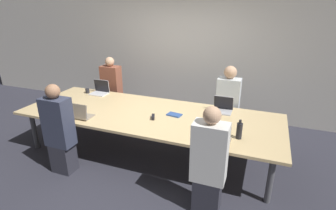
{
  "coord_description": "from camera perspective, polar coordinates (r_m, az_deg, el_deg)",
  "views": [
    {
      "loc": [
        1.7,
        -3.55,
        2.39
      ],
      "look_at": [
        0.3,
        0.1,
        0.87
      ],
      "focal_mm": 28.0,
      "sensor_mm": 36.0,
      "label": 1
    }
  ],
  "objects": [
    {
      "name": "person_near_left",
      "position": [
        4.12,
        -22.58,
        -5.32
      ],
      "size": [
        0.4,
        0.24,
        1.37
      ],
      "rotation": [
        0.0,
        0.0,
        3.14
      ],
      "color": "#2D2D38",
      "rests_on": "ground_plane"
    },
    {
      "name": "bottle_near_right",
      "position": [
        3.56,
        15.26,
        -5.39
      ],
      "size": [
        0.08,
        0.08,
        0.27
      ],
      "color": "black",
      "rests_on": "conference_table"
    },
    {
      "name": "stapler",
      "position": [
        4.07,
        -3.26,
        -2.6
      ],
      "size": [
        0.1,
        0.16,
        0.05
      ],
      "rotation": [
        0.0,
        0.0,
        0.38
      ],
      "color": "black",
      "rests_on": "conference_table"
    },
    {
      "name": "curtain_wall",
      "position": [
        5.9,
        3.96,
        11.5
      ],
      "size": [
        12.0,
        0.06,
        2.8
      ],
      "color": "beige",
      "rests_on": "ground_plane"
    },
    {
      "name": "person_far_right",
      "position": [
        4.85,
        12.84,
        0.01
      ],
      "size": [
        0.4,
        0.24,
        1.4
      ],
      "color": "#2D2D38",
      "rests_on": "ground_plane"
    },
    {
      "name": "laptop_near_left",
      "position": [
        4.28,
        -18.65,
        -1.85
      ],
      "size": [
        0.34,
        0.24,
        0.25
      ],
      "rotation": [
        0.0,
        0.0,
        3.14
      ],
      "color": "gray",
      "rests_on": "conference_table"
    },
    {
      "name": "notebook",
      "position": [
        4.18,
        1.39,
        -2.13
      ],
      "size": [
        0.24,
        0.18,
        0.02
      ],
      "rotation": [
        0.0,
        0.0,
        -0.15
      ],
      "color": "#2D4C8C",
      "rests_on": "conference_table"
    },
    {
      "name": "laptop_far_right",
      "position": [
        4.4,
        11.82,
        -0.47
      ],
      "size": [
        0.31,
        0.26,
        0.26
      ],
      "color": "#B7B7BC",
      "rests_on": "conference_table"
    },
    {
      "name": "person_far_left",
      "position": [
        5.78,
        -12.11,
        3.28
      ],
      "size": [
        0.4,
        0.24,
        1.36
      ],
      "color": "#2D2D38",
      "rests_on": "ground_plane"
    },
    {
      "name": "laptop_near_right",
      "position": [
        3.43,
        10.65,
        -6.82
      ],
      "size": [
        0.34,
        0.25,
        0.26
      ],
      "rotation": [
        0.0,
        0.0,
        3.14
      ],
      "color": "gray",
      "rests_on": "conference_table"
    },
    {
      "name": "cup_far_left",
      "position": [
        5.46,
        -17.14,
        2.97
      ],
      "size": [
        0.08,
        0.08,
        0.09
      ],
      "color": "#232328",
      "rests_on": "conference_table"
    },
    {
      "name": "ground_plane",
      "position": [
        4.6,
        -4.05,
        -10.12
      ],
      "size": [
        24.0,
        24.0,
        0.0
      ],
      "primitive_type": "plane",
      "color": "#2D2D38"
    },
    {
      "name": "cup_near_left",
      "position": [
        4.49,
        -20.5,
        -1.43
      ],
      "size": [
        0.09,
        0.09,
        0.08
      ],
      "color": "brown",
      "rests_on": "conference_table"
    },
    {
      "name": "conference_table",
      "position": [
        4.29,
        -4.28,
        -2.34
      ],
      "size": [
        4.21,
        1.5,
        0.72
      ],
      "color": "#D6B77F",
      "rests_on": "ground_plane"
    },
    {
      "name": "laptop_far_left",
      "position": [
        5.35,
        -14.52,
        3.25
      ],
      "size": [
        0.33,
        0.26,
        0.27
      ],
      "color": "silver",
      "rests_on": "conference_table"
    },
    {
      "name": "person_near_right",
      "position": [
        3.13,
        8.89,
        -12.51
      ],
      "size": [
        0.4,
        0.24,
        1.37
      ],
      "rotation": [
        0.0,
        0.0,
        3.14
      ],
      "color": "#2D2D38",
      "rests_on": "ground_plane"
    }
  ]
}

